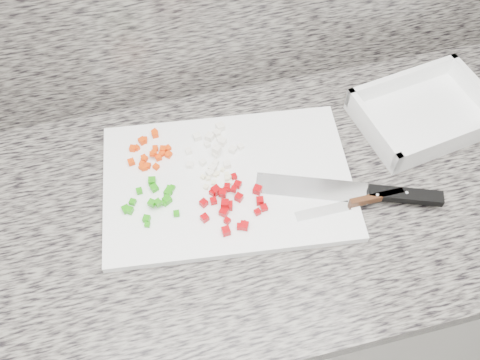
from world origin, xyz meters
name	(u,v)px	position (x,y,z in m)	size (l,w,h in m)	color
cabinet	(237,293)	(0.00, 1.44, 0.43)	(3.92, 0.62, 0.86)	silver
countertop	(236,207)	(0.00, 1.44, 0.88)	(3.96, 0.64, 0.04)	slate
cutting_board	(228,182)	(-0.01, 1.48, 0.91)	(0.48, 0.32, 0.02)	white
carrot_pile	(150,152)	(-0.14, 1.58, 0.92)	(0.09, 0.10, 0.02)	#E43B04
onion_pile	(214,148)	(-0.01, 1.56, 0.92)	(0.12, 0.13, 0.02)	white
green_pepper_pile	(154,199)	(-0.15, 1.47, 0.92)	(0.11, 0.11, 0.02)	#1F910D
red_pepper_pile	(231,203)	(-0.01, 1.42, 0.92)	(0.13, 0.13, 0.02)	#A30207
garlic_pile	(217,179)	(-0.03, 1.49, 0.92)	(0.06, 0.05, 0.01)	#FAF3C1
chef_knife	(373,193)	(0.26, 1.38, 0.92)	(0.35, 0.16, 0.02)	silver
paring_knife	(363,201)	(0.23, 1.37, 0.92)	(0.21, 0.02, 0.02)	silver
tray	(424,114)	(0.44, 1.54, 0.92)	(0.30, 0.24, 0.06)	white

